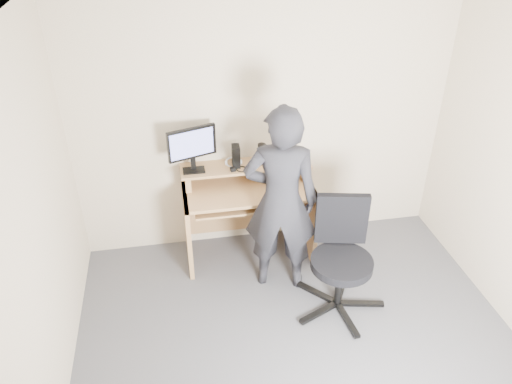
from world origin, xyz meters
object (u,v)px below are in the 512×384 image
object	(u,v)px
monitor	(192,146)
office_chair	(341,253)
desk	(247,202)
person	(281,202)

from	to	relation	value
monitor	office_chair	size ratio (longest dim) A/B	0.45
desk	monitor	world-z (taller)	monitor
office_chair	desk	bearing A→B (deg)	138.38
office_chair	person	world-z (taller)	person
desk	person	bearing A→B (deg)	-69.10
office_chair	monitor	bearing A→B (deg)	152.97
monitor	person	distance (m)	0.93
monitor	office_chair	distance (m)	1.57
desk	monitor	size ratio (longest dim) A/B	2.77
desk	person	distance (m)	0.64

